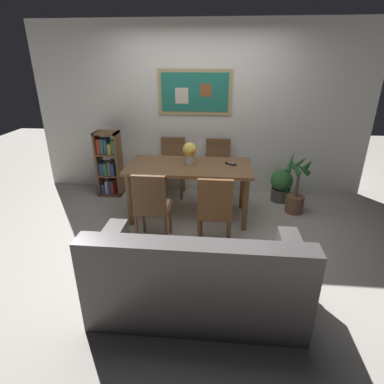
{
  "coord_description": "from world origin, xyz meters",
  "views": [
    {
      "loc": [
        0.35,
        -3.37,
        2.08
      ],
      "look_at": [
        0.03,
        -0.07,
        0.65
      ],
      "focal_mm": 29.28,
      "sensor_mm": 36.0,
      "label": 1
    }
  ],
  "objects_px": {
    "leather_couch": "(197,280)",
    "bookshelf": "(109,164)",
    "flower_vase": "(190,152)",
    "tv_remote": "(231,164)",
    "dining_chair_near_left": "(152,203)",
    "potted_ivy": "(281,185)",
    "potted_palm": "(296,191)",
    "dining_chair_near_right": "(215,207)",
    "dining_chair_far_right": "(217,164)",
    "dining_chair_far_left": "(173,162)",
    "dining_table": "(189,172)"
  },
  "relations": [
    {
      "from": "bookshelf",
      "to": "potted_palm",
      "type": "height_order",
      "value": "bookshelf"
    },
    {
      "from": "dining_chair_far_left",
      "to": "dining_chair_far_right",
      "type": "distance_m",
      "value": 0.72
    },
    {
      "from": "dining_chair_near_left",
      "to": "flower_vase",
      "type": "distance_m",
      "value": 0.98
    },
    {
      "from": "potted_ivy",
      "to": "potted_palm",
      "type": "bearing_deg",
      "value": -70.71
    },
    {
      "from": "tv_remote",
      "to": "dining_chair_far_left",
      "type": "bearing_deg",
      "value": 141.89
    },
    {
      "from": "bookshelf",
      "to": "potted_ivy",
      "type": "height_order",
      "value": "bookshelf"
    },
    {
      "from": "potted_palm",
      "to": "potted_ivy",
      "type": "bearing_deg",
      "value": 109.29
    },
    {
      "from": "tv_remote",
      "to": "potted_ivy",
      "type": "bearing_deg",
      "value": 34.89
    },
    {
      "from": "dining_chair_far_left",
      "to": "bookshelf",
      "type": "distance_m",
      "value": 1.01
    },
    {
      "from": "potted_palm",
      "to": "bookshelf",
      "type": "bearing_deg",
      "value": 172.23
    },
    {
      "from": "dining_chair_far_right",
      "to": "flower_vase",
      "type": "height_order",
      "value": "flower_vase"
    },
    {
      "from": "dining_chair_far_left",
      "to": "flower_vase",
      "type": "xyz_separation_m",
      "value": [
        0.35,
        -0.72,
        0.38
      ]
    },
    {
      "from": "dining_chair_far_right",
      "to": "dining_chair_near_left",
      "type": "bearing_deg",
      "value": -115.47
    },
    {
      "from": "dining_chair_far_left",
      "to": "tv_remote",
      "type": "relative_size",
      "value": 5.98
    },
    {
      "from": "dining_chair_far_right",
      "to": "bookshelf",
      "type": "bearing_deg",
      "value": -176.27
    },
    {
      "from": "bookshelf",
      "to": "tv_remote",
      "type": "distance_m",
      "value": 2.01
    },
    {
      "from": "leather_couch",
      "to": "flower_vase",
      "type": "distance_m",
      "value": 1.96
    },
    {
      "from": "dining_chair_near_right",
      "to": "dining_chair_near_left",
      "type": "distance_m",
      "value": 0.73
    },
    {
      "from": "dining_chair_far_right",
      "to": "tv_remote",
      "type": "xyz_separation_m",
      "value": [
        0.18,
        -0.68,
        0.23
      ]
    },
    {
      "from": "dining_chair_near_left",
      "to": "potted_palm",
      "type": "distance_m",
      "value": 2.13
    },
    {
      "from": "dining_chair_far_right",
      "to": "flower_vase",
      "type": "xyz_separation_m",
      "value": [
        -0.37,
        -0.69,
        0.38
      ]
    },
    {
      "from": "flower_vase",
      "to": "dining_chair_near_left",
      "type": "bearing_deg",
      "value": -113.45
    },
    {
      "from": "dining_chair_near_left",
      "to": "potted_ivy",
      "type": "height_order",
      "value": "dining_chair_near_left"
    },
    {
      "from": "leather_couch",
      "to": "flower_vase",
      "type": "xyz_separation_m",
      "value": [
        -0.25,
        1.85,
        0.61
      ]
    },
    {
      "from": "dining_chair_far_left",
      "to": "dining_chair_far_right",
      "type": "xyz_separation_m",
      "value": [
        0.72,
        -0.03,
        0.0
      ]
    },
    {
      "from": "tv_remote",
      "to": "dining_chair_near_right",
      "type": "bearing_deg",
      "value": -101.41
    },
    {
      "from": "bookshelf",
      "to": "flower_vase",
      "type": "xyz_separation_m",
      "value": [
        1.36,
        -0.58,
        0.4
      ]
    },
    {
      "from": "dining_chair_near_right",
      "to": "bookshelf",
      "type": "distance_m",
      "value": 2.26
    },
    {
      "from": "dining_chair_far_left",
      "to": "potted_palm",
      "type": "distance_m",
      "value": 1.94
    },
    {
      "from": "flower_vase",
      "to": "tv_remote",
      "type": "height_order",
      "value": "flower_vase"
    },
    {
      "from": "bookshelf",
      "to": "potted_ivy",
      "type": "distance_m",
      "value": 2.73
    },
    {
      "from": "dining_table",
      "to": "dining_chair_near_right",
      "type": "xyz_separation_m",
      "value": [
        0.37,
        -0.8,
        -0.12
      ]
    },
    {
      "from": "leather_couch",
      "to": "dining_chair_near_right",
      "type": "bearing_deg",
      "value": 82.98
    },
    {
      "from": "dining_chair_far_right",
      "to": "leather_couch",
      "type": "relative_size",
      "value": 0.51
    },
    {
      "from": "dining_chair_near_right",
      "to": "flower_vase",
      "type": "bearing_deg",
      "value": 112.94
    },
    {
      "from": "dining_table",
      "to": "dining_chair_near_left",
      "type": "height_order",
      "value": "dining_chair_near_left"
    },
    {
      "from": "dining_table",
      "to": "dining_chair_far_right",
      "type": "relative_size",
      "value": 1.82
    },
    {
      "from": "tv_remote",
      "to": "potted_palm",
      "type": "bearing_deg",
      "value": 10.67
    },
    {
      "from": "leather_couch",
      "to": "bookshelf",
      "type": "bearing_deg",
      "value": 123.52
    },
    {
      "from": "flower_vase",
      "to": "potted_palm",
      "type": "bearing_deg",
      "value": 7.23
    },
    {
      "from": "bookshelf",
      "to": "flower_vase",
      "type": "height_order",
      "value": "flower_vase"
    },
    {
      "from": "dining_chair_far_left",
      "to": "bookshelf",
      "type": "xyz_separation_m",
      "value": [
        -1.0,
        -0.14,
        -0.02
      ]
    },
    {
      "from": "dining_chair_near_left",
      "to": "potted_palm",
      "type": "height_order",
      "value": "dining_chair_near_left"
    },
    {
      "from": "dining_chair_far_right",
      "to": "bookshelf",
      "type": "xyz_separation_m",
      "value": [
        -1.72,
        -0.11,
        -0.02
      ]
    },
    {
      "from": "dining_chair_near_right",
      "to": "potted_ivy",
      "type": "height_order",
      "value": "dining_chair_near_right"
    },
    {
      "from": "dining_chair_far_right",
      "to": "dining_chair_far_left",
      "type": "bearing_deg",
      "value": 177.85
    },
    {
      "from": "dining_chair_near_right",
      "to": "flower_vase",
      "type": "distance_m",
      "value": 1.02
    },
    {
      "from": "dining_table",
      "to": "dining_chair_near_left",
      "type": "xyz_separation_m",
      "value": [
        -0.36,
        -0.76,
        -0.12
      ]
    },
    {
      "from": "dining_chair_near_right",
      "to": "bookshelf",
      "type": "relative_size",
      "value": 0.88
    },
    {
      "from": "dining_chair_far_left",
      "to": "flower_vase",
      "type": "relative_size",
      "value": 3.14
    }
  ]
}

